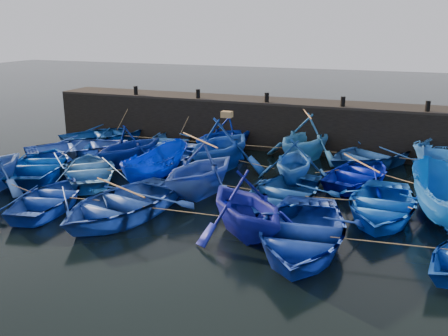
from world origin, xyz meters
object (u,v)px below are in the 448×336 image
(boat_8, at_px, (167,157))
(boat_0, at_px, (105,135))
(wooden_crate, at_px, (227,114))
(boat_13, at_px, (41,165))

(boat_8, bearing_deg, boat_0, 143.95)
(boat_8, distance_m, wooden_crate, 3.64)
(boat_0, distance_m, wooden_crate, 9.09)
(boat_0, bearing_deg, boat_13, 136.49)
(boat_0, bearing_deg, boat_8, -171.10)
(boat_13, xyz_separation_m, wooden_crate, (7.54, 3.81, 2.14))
(boat_0, xyz_separation_m, boat_8, (5.56, -3.17, 0.00))
(boat_13, relative_size, wooden_crate, 10.52)
(boat_8, height_order, boat_13, boat_13)
(boat_8, bearing_deg, wooden_crate, 4.30)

